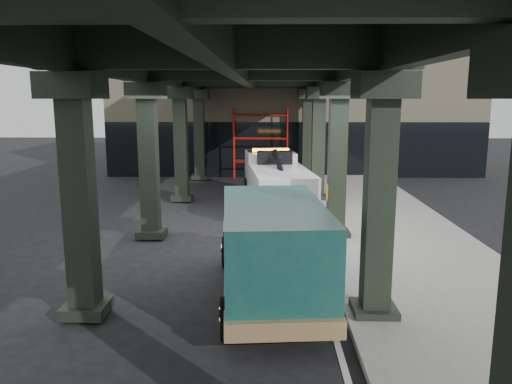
# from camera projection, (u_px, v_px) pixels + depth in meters

# --- Properties ---
(ground) EXTENTS (90.00, 90.00, 0.00)m
(ground) POSITION_uv_depth(u_px,v_px,m) (254.00, 258.00, 14.35)
(ground) COLOR black
(ground) RESTS_ON ground
(sidewalk) EXTENTS (5.00, 40.00, 0.15)m
(sidewalk) POSITION_uv_depth(u_px,v_px,m) (393.00, 237.00, 16.20)
(sidewalk) COLOR gray
(sidewalk) RESTS_ON ground
(lane_stripe) EXTENTS (0.12, 38.00, 0.01)m
(lane_stripe) POSITION_uv_depth(u_px,v_px,m) (307.00, 239.00, 16.28)
(lane_stripe) COLOR silver
(lane_stripe) RESTS_ON ground
(viaduct) EXTENTS (7.40, 32.00, 6.40)m
(viaduct) POSITION_uv_depth(u_px,v_px,m) (242.00, 67.00, 15.32)
(viaduct) COLOR black
(viaduct) RESTS_ON ground
(building) EXTENTS (22.00, 10.00, 8.00)m
(building) POSITION_uv_depth(u_px,v_px,m) (292.00, 106.00, 33.22)
(building) COLOR #C6B793
(building) RESTS_ON ground
(scaffolding) EXTENTS (3.08, 0.88, 4.00)m
(scaffolding) POSITION_uv_depth(u_px,v_px,m) (260.00, 142.00, 28.35)
(scaffolding) COLOR #AF170E
(scaffolding) RESTS_ON ground
(tow_truck) EXTENTS (2.93, 7.71, 2.47)m
(tow_truck) POSITION_uv_depth(u_px,v_px,m) (275.00, 180.00, 20.61)
(tow_truck) COLOR black
(tow_truck) RESTS_ON ground
(towed_van) EXTENTS (2.68, 5.86, 2.31)m
(towed_van) POSITION_uv_depth(u_px,v_px,m) (272.00, 248.00, 11.09)
(towed_van) COLOR #134540
(towed_van) RESTS_ON ground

